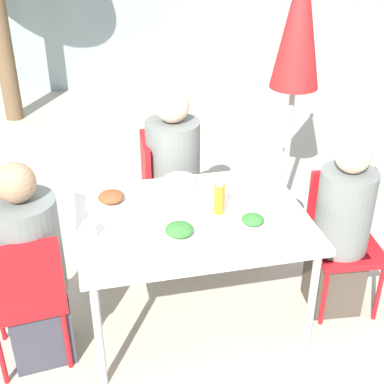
{
  "coord_description": "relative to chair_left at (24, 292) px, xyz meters",
  "views": [
    {
      "loc": [
        -0.55,
        -2.47,
        2.3
      ],
      "look_at": [
        0.0,
        0.0,
        0.88
      ],
      "focal_mm": 50.0,
      "sensor_mm": 36.0,
      "label": 1
    }
  ],
  "objects": [
    {
      "name": "ground_plane",
      "position": [
        0.93,
        0.19,
        -0.5
      ],
      "size": [
        24.0,
        24.0,
        0.0
      ],
      "primitive_type": "plane",
      "color": "#B2A893"
    },
    {
      "name": "dining_table",
      "position": [
        0.93,
        0.19,
        0.17
      ],
      "size": [
        1.27,
        0.96,
        0.73
      ],
      "color": "silver",
      "rests_on": "ground"
    },
    {
      "name": "person_right",
      "position": [
        1.81,
        0.11,
        0.04
      ],
      "size": [
        0.32,
        0.32,
        1.14
      ],
      "rotation": [
        0.0,
        0.0,
        3.05
      ],
      "color": "#473D33",
      "rests_on": "ground"
    },
    {
      "name": "chair_far",
      "position": [
        0.88,
        0.97,
        0.0
      ],
      "size": [
        0.42,
        0.42,
        0.86
      ],
      "rotation": [
        0.0,
        0.0,
        -1.61
      ],
      "color": "red",
      "rests_on": "ground"
    },
    {
      "name": "person_left",
      "position": [
        0.04,
        0.09,
        0.06
      ],
      "size": [
        0.35,
        0.35,
        1.19
      ],
      "rotation": [
        0.0,
        0.0,
        0.11
      ],
      "color": "#383842",
      "rests_on": "ground"
    },
    {
      "name": "person_far",
      "position": [
        0.96,
        0.92,
        0.07
      ],
      "size": [
        0.36,
        0.36,
        1.22
      ],
      "rotation": [
        0.0,
        0.0,
        -1.61
      ],
      "color": "black",
      "rests_on": "ground"
    },
    {
      "name": "chair_right",
      "position": [
        1.87,
        0.18,
        0.0
      ],
      "size": [
        0.43,
        0.43,
        0.86
      ],
      "rotation": [
        0.0,
        0.0,
        3.05
      ],
      "color": "red",
      "rests_on": "ground"
    },
    {
      "name": "plate_1",
      "position": [
        1.22,
        0.02,
        0.25
      ],
      "size": [
        0.22,
        0.22,
        0.06
      ],
      "color": "white",
      "rests_on": "dining_table"
    },
    {
      "name": "salad_bowl",
      "position": [
        0.93,
        0.53,
        0.25
      ],
      "size": [
        0.2,
        0.2,
        0.05
      ],
      "color": "white",
      "rests_on": "dining_table"
    },
    {
      "name": "plate_0",
      "position": [
        0.82,
        -0.0,
        0.25
      ],
      "size": [
        0.27,
        0.27,
        0.07
      ],
      "color": "white",
      "rests_on": "dining_table"
    },
    {
      "name": "drinking_cup",
      "position": [
        0.36,
        0.08,
        0.28
      ],
      "size": [
        0.07,
        0.07,
        0.1
      ],
      "color": "silver",
      "rests_on": "dining_table"
    },
    {
      "name": "plate_2",
      "position": [
        0.5,
        0.42,
        0.25
      ],
      "size": [
        0.27,
        0.27,
        0.07
      ],
      "color": "white",
      "rests_on": "dining_table"
    },
    {
      "name": "bottle",
      "position": [
        1.08,
        0.19,
        0.32
      ],
      "size": [
        0.06,
        0.06,
        0.19
      ],
      "color": "#B7751E",
      "rests_on": "dining_table"
    },
    {
      "name": "closed_umbrella",
      "position": [
        1.92,
        1.25,
        0.94
      ],
      "size": [
        0.36,
        0.36,
        2.01
      ],
      "color": "#333333",
      "rests_on": "ground"
    },
    {
      "name": "chair_left",
      "position": [
        0.0,
        0.0,
        0.0
      ],
      "size": [
        0.44,
        0.44,
        0.86
      ],
      "rotation": [
        0.0,
        0.0,
        0.11
      ],
      "color": "red",
      "rests_on": "ground"
    }
  ]
}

